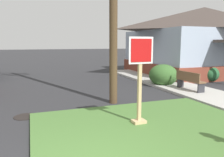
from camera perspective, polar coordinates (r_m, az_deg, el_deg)
name	(u,v)px	position (r m, az deg, el deg)	size (l,w,h in m)	color
grass_corner_patch	(154,131)	(6.00, 10.61, -12.98)	(5.95, 5.04, 0.08)	#477033
sidewalk_strip	(187,89)	(11.47, 18.49, -2.59)	(2.20, 16.00, 0.12)	#B2AFA8
stop_sign	(140,82)	(6.11, 7.04, -0.96)	(0.71, 0.29, 2.35)	tan
manhole_cover	(25,117)	(7.60, -20.97, -8.95)	(0.70, 0.70, 0.02)	black
street_bench	(189,80)	(10.97, 18.92, -0.34)	(0.47, 1.54, 0.85)	brown
corner_house	(203,40)	(18.73, 21.94, 9.08)	(10.20, 9.20, 4.90)	brown
shrub_near_porch	(211,74)	(14.53, 23.64, 1.03)	(0.94, 0.94, 0.90)	#295D34
shrub_by_curb	(163,75)	(12.27, 12.78, 0.83)	(1.50, 1.50, 1.16)	#37602A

